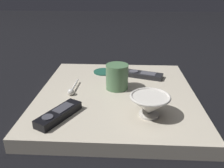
% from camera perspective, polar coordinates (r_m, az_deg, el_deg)
% --- Properties ---
extents(ground_plane, '(6.00, 6.00, 0.00)m').
position_cam_1_polar(ground_plane, '(0.92, 1.12, -4.47)').
color(ground_plane, black).
extents(table, '(0.63, 0.59, 0.05)m').
position_cam_1_polar(table, '(0.91, 1.13, -3.17)').
color(table, '#B7AD99').
rests_on(table, ground).
extents(cereal_bowl, '(0.13, 0.13, 0.07)m').
position_cam_1_polar(cereal_bowl, '(0.74, 9.14, -4.90)').
color(cereal_bowl, beige).
rests_on(cereal_bowl, table).
extents(coffee_mug, '(0.09, 0.09, 0.10)m').
position_cam_1_polar(coffee_mug, '(0.91, 0.96, 1.78)').
color(coffee_mug, '#4C724C').
rests_on(coffee_mug, table).
extents(teaspoon, '(0.13, 0.02, 0.02)m').
position_cam_1_polar(teaspoon, '(0.89, -9.78, -1.55)').
color(teaspoon, silver).
rests_on(teaspoon, table).
extents(tv_remote_near, '(0.10, 0.17, 0.02)m').
position_cam_1_polar(tv_remote_near, '(1.04, 7.63, 2.24)').
color(tv_remote_near, black).
rests_on(tv_remote_near, table).
extents(tv_remote_far, '(0.17, 0.12, 0.03)m').
position_cam_1_polar(tv_remote_far, '(0.74, -12.80, -7.17)').
color(tv_remote_far, black).
rests_on(tv_remote_far, table).
extents(drink_coaster, '(0.09, 0.09, 0.01)m').
position_cam_1_polar(drink_coaster, '(1.09, -2.05, 3.00)').
color(drink_coaster, '#194738').
rests_on(drink_coaster, table).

